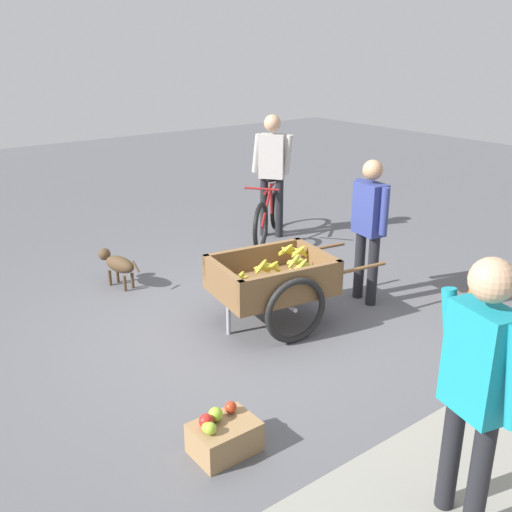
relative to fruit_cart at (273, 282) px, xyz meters
name	(u,v)px	position (x,y,z in m)	size (l,w,h in m)	color
ground_plane	(245,332)	(0.32, -0.01, -0.44)	(24.00, 24.00, 0.00)	#56565B
fruit_cart	(273,282)	(0.00, 0.00, 0.00)	(1.75, 1.03, 0.73)	brown
vendor_person	(369,220)	(-1.13, 0.17, 0.47)	(0.25, 0.54, 1.52)	black
bicycle	(269,215)	(-1.60, -2.07, -0.08)	(1.34, 1.08, 0.85)	black
cyclist_person	(272,165)	(-1.72, -2.17, 0.60)	(0.37, 0.50, 1.71)	black
dog	(118,264)	(0.80, -1.79, -0.17)	(0.28, 0.66, 0.40)	#4C3823
plastic_bucket	(484,288)	(-2.17, 0.93, -0.31)	(0.30, 0.30, 0.26)	orange
apple_crate	(224,436)	(1.47, 1.31, -0.31)	(0.44, 0.32, 0.32)	#99754C
bystander_person	(477,381)	(0.84, 2.70, 0.57)	(0.28, 0.58, 1.67)	black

